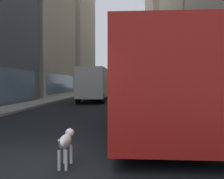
{
  "coord_description": "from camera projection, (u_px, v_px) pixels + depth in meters",
  "views": [
    {
      "loc": [
        1.9,
        -4.78,
        1.72
      ],
      "look_at": [
        1.12,
        7.13,
        1.4
      ],
      "focal_mm": 38.43,
      "sensor_mm": 36.0,
      "label": 1
    }
  ],
  "objects": [
    {
      "name": "building_right_mid",
      "position": [
        197.0,
        10.0,
        34.39
      ],
      "size": [
        8.59,
        19.56,
        24.51
      ],
      "color": "#B2A893",
      "rests_on": "ground"
    },
    {
      "name": "car_black_suv",
      "position": [
        101.0,
        88.0,
        42.03
      ],
      "size": [
        1.84,
        4.74,
        1.62
      ],
      "color": "black",
      "rests_on": "ground"
    },
    {
      "name": "transit_bus",
      "position": [
        149.0,
        82.0,
        10.12
      ],
      "size": [
        2.78,
        11.53,
        3.05
      ],
      "color": "red",
      "rests_on": "ground"
    },
    {
      "name": "sidewalk_left",
      "position": [
        82.0,
        93.0,
        40.22
      ],
      "size": [
        2.4,
        110.0,
        0.15
      ],
      "primitive_type": "cube",
      "color": "gray",
      "rests_on": "ground"
    },
    {
      "name": "car_white_van",
      "position": [
        104.0,
        90.0,
        31.14
      ],
      "size": [
        1.92,
        3.97,
        1.62
      ],
      "color": "silver",
      "rests_on": "ground"
    },
    {
      "name": "dalmatian_dog",
      "position": [
        66.0,
        141.0,
        4.97
      ],
      "size": [
        0.22,
        0.96,
        0.72
      ],
      "color": "white",
      "rests_on": "ground"
    },
    {
      "name": "sidewalk_right",
      "position": [
        151.0,
        93.0,
        39.48
      ],
      "size": [
        2.4,
        110.0,
        0.15
      ],
      "primitive_type": "cube",
      "color": "gray",
      "rests_on": "ground"
    },
    {
      "name": "box_truck",
      "position": [
        95.0,
        84.0,
        22.4
      ],
      "size": [
        2.3,
        7.5,
        3.05
      ],
      "color": "#19519E",
      "rests_on": "ground"
    },
    {
      "name": "building_right_far",
      "position": [
        170.0,
        23.0,
        56.92
      ],
      "size": [
        10.27,
        22.81,
        32.17
      ],
      "color": "#B2A893",
      "rests_on": "ground"
    },
    {
      "name": "car_grey_wagon",
      "position": [
        133.0,
        88.0,
        41.13
      ],
      "size": [
        1.95,
        3.98,
        1.62
      ],
      "color": "slate",
      "rests_on": "ground"
    },
    {
      "name": "pedestrian_with_handbag",
      "position": [
        210.0,
        98.0,
        11.51
      ],
      "size": [
        0.45,
        0.34,
        1.69
      ],
      "color": "#1E1E2D",
      "rests_on": "sidewalk_right"
    },
    {
      "name": "ground_plane",
      "position": [
        116.0,
        93.0,
        39.85
      ],
      "size": [
        120.0,
        120.0,
        0.0
      ],
      "primitive_type": "plane",
      "color": "black"
    }
  ]
}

